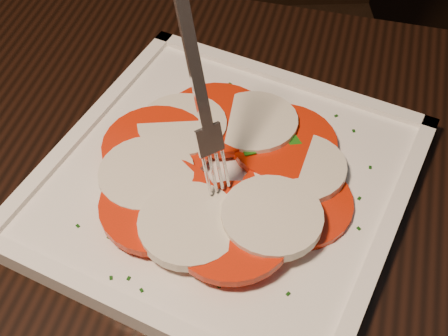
{
  "coord_description": "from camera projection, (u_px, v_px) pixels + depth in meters",
  "views": [
    {
      "loc": [
        0.19,
        -0.48,
        1.21
      ],
      "look_at": [
        0.12,
        -0.11,
        0.78
      ],
      "focal_mm": 50.0,
      "sensor_mm": 36.0,
      "label": 1
    }
  ],
  "objects": [
    {
      "name": "table",
      "position": [
        231.0,
        334.0,
        0.6
      ],
      "size": [
        1.25,
        0.87,
        0.75
      ],
      "rotation": [
        0.0,
        0.0,
        -0.06
      ],
      "color": "black",
      "rests_on": "ground"
    },
    {
      "name": "caprese_salad",
      "position": [
        224.0,
        171.0,
        0.57
      ],
      "size": [
        0.26,
        0.26,
        0.03
      ],
      "color": "red",
      "rests_on": "plate"
    },
    {
      "name": "chair",
      "position": [
        271.0,
        3.0,
        1.15
      ],
      "size": [
        0.51,
        0.51,
        0.93
      ],
      "rotation": [
        0.0,
        0.0,
        0.24
      ],
      "color": "black",
      "rests_on": "ground"
    },
    {
      "name": "plate",
      "position": [
        224.0,
        184.0,
        0.58
      ],
      "size": [
        0.39,
        0.39,
        0.01
      ],
      "primitive_type": "cube",
      "rotation": [
        0.0,
        0.0,
        -0.27
      ],
      "color": "white",
      "rests_on": "table"
    },
    {
      "name": "fork",
      "position": [
        192.0,
        76.0,
        0.49
      ],
      "size": [
        0.07,
        0.07,
        0.2
      ],
      "primitive_type": null,
      "rotation": [
        0.0,
        0.0,
        0.72
      ],
      "color": "white",
      "rests_on": "caprese_salad"
    }
  ]
}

